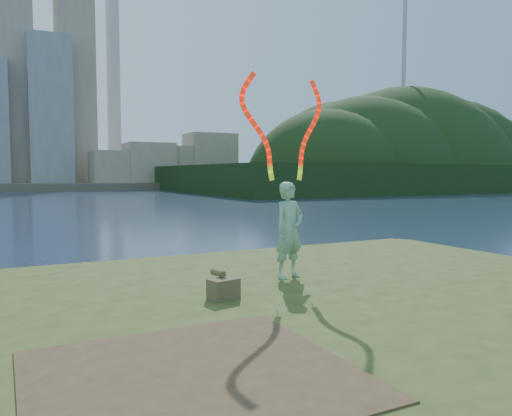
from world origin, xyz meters
TOP-DOWN VIEW (x-y plane):
  - ground at (0.00, 0.00)m, footprint 320.00×320.00m
  - grassy_knoll at (0.00, -2.30)m, footprint 20.00×18.00m
  - dirt_patch at (-2.20, -3.20)m, footprint 3.20×3.00m
  - far_shore at (0.00, 95.00)m, footprint 320.00×40.00m
  - observation_tower at (18.00, 102.00)m, footprint 10.00×10.00m
  - wooded_hill at (59.57, 59.96)m, footprint 78.00×50.00m
  - woman_with_ribbons at (1.11, 0.47)m, footprint 2.09×0.70m
  - canvas_bag at (-0.71, -0.52)m, footprint 0.52×0.59m

SIDE VIEW (x-z plane):
  - ground at x=0.00m, z-range 0.00..0.00m
  - wooded_hill at x=59.57m, z-range -31.34..31.66m
  - grassy_knoll at x=0.00m, z-range -0.06..0.74m
  - far_shore at x=0.00m, z-range 0.00..1.20m
  - dirt_patch at x=-2.20m, z-range 0.80..0.82m
  - canvas_bag at x=-0.71m, z-range 0.76..1.21m
  - woman_with_ribbons at x=1.11m, z-range 0.08..4.30m
  - observation_tower at x=18.00m, z-range 10.11..68.11m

